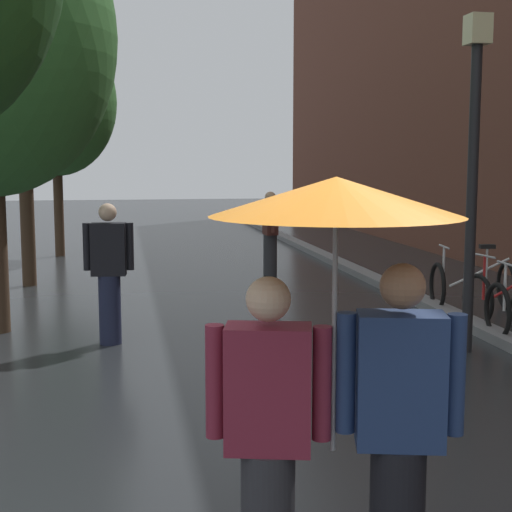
# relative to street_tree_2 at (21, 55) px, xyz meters

# --- Properties ---
(kerb_strip) EXTENTS (0.30, 36.00, 0.12)m
(kerb_strip) POSITION_rel_street_tree_2_xyz_m (6.05, 0.02, -3.87)
(kerb_strip) COLOR slate
(kerb_strip) RESTS_ON ground
(street_tree_2) EXTENTS (3.15, 3.15, 5.52)m
(street_tree_2) POSITION_rel_street_tree_2_xyz_m (0.00, 0.00, 0.00)
(street_tree_2) COLOR #473323
(street_tree_2) RESTS_ON ground
(street_tree_3) EXTENTS (2.73, 2.73, 5.15)m
(street_tree_3) POSITION_rel_street_tree_2_xyz_m (0.20, 4.18, -0.45)
(street_tree_3) COLOR #473323
(street_tree_3) RESTS_ON ground
(parked_bicycle_3) EXTENTS (1.15, 0.81, 0.96)m
(parked_bicycle_3) POSITION_rel_street_tree_2_xyz_m (6.70, -4.37, -3.56)
(parked_bicycle_3) COLOR black
(parked_bicycle_3) RESTS_ON ground
(parked_bicycle_4) EXTENTS (1.16, 0.84, 0.96)m
(parked_bicycle_4) POSITION_rel_street_tree_2_xyz_m (6.62, -3.37, -3.56)
(parked_bicycle_4) COLOR black
(parked_bicycle_4) RESTS_ON ground
(couple_under_umbrella) EXTENTS (1.17, 1.16, 2.08)m
(couple_under_umbrella) POSITION_rel_street_tree_2_xyz_m (2.57, -10.17, -2.52)
(couple_under_umbrella) COLOR #2D2D33
(couple_under_umbrella) RESTS_ON ground
(street_lamp_post) EXTENTS (0.24, 0.24, 3.73)m
(street_lamp_post) POSITION_rel_street_tree_2_xyz_m (5.45, -5.64, -1.72)
(street_lamp_post) COLOR black
(street_lamp_post) RESTS_ON ground
(pedestrian_walking_midground) EXTENTS (0.35, 0.59, 1.59)m
(pedestrian_walking_midground) POSITION_rel_street_tree_2_xyz_m (4.39, 0.43, -3.08)
(pedestrian_walking_midground) COLOR #2D2D33
(pedestrian_walking_midground) RESTS_ON ground
(pedestrian_walking_far) EXTENTS (0.59, 0.26, 1.67)m
(pedestrian_walking_far) POSITION_rel_street_tree_2_xyz_m (1.45, -4.54, -3.08)
(pedestrian_walking_far) COLOR #1E233D
(pedestrian_walking_far) RESTS_ON ground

